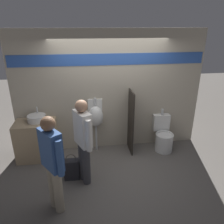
% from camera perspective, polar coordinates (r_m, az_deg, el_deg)
% --- Properties ---
extents(ground_plane, '(16.00, 16.00, 0.00)m').
position_cam_1_polar(ground_plane, '(4.94, 0.27, -12.10)').
color(ground_plane, '#5B5651').
extents(display_wall, '(4.20, 0.07, 2.70)m').
position_cam_1_polar(display_wall, '(4.89, -0.68, 5.28)').
color(display_wall, '#B2A893').
rests_on(display_wall, ground_plane).
extents(sink_counter, '(0.84, 0.55, 0.86)m').
position_cam_1_polar(sink_counter, '(5.04, -19.04, -6.97)').
color(sink_counter, tan).
rests_on(sink_counter, ground_plane).
extents(sink_basin, '(0.38, 0.38, 0.27)m').
position_cam_1_polar(sink_basin, '(4.87, -19.07, -1.53)').
color(sink_basin, white).
rests_on(sink_basin, sink_counter).
extents(cell_phone, '(0.07, 0.14, 0.01)m').
position_cam_1_polar(cell_phone, '(4.71, -16.91, -2.90)').
color(cell_phone, '#B7B7BC').
rests_on(cell_phone, sink_counter).
extents(divider_near_counter, '(0.03, 0.51, 1.44)m').
position_cam_1_polar(divider_near_counter, '(4.93, 4.92, -2.65)').
color(divider_near_counter, '#28231E').
rests_on(divider_near_counter, ground_plane).
extents(urinal_near_counter, '(0.33, 0.27, 1.26)m').
position_cam_1_polar(urinal_near_counter, '(4.89, -4.30, -1.17)').
color(urinal_near_counter, silver).
rests_on(urinal_near_counter, ground_plane).
extents(toilet, '(0.41, 0.58, 0.94)m').
position_cam_1_polar(toilet, '(5.27, 13.23, -6.32)').
color(toilet, white).
rests_on(toilet, ground_plane).
extents(person_in_vest, '(0.38, 0.48, 1.61)m').
position_cam_1_polar(person_in_vest, '(3.42, -15.30, -12.33)').
color(person_in_vest, gray).
rests_on(person_in_vest, ground_plane).
extents(person_with_lanyard, '(0.33, 0.52, 1.62)m').
position_cam_1_polar(person_with_lanyard, '(3.90, -7.54, -6.99)').
color(person_with_lanyard, '#3D3D42').
rests_on(person_with_lanyard, ground_plane).
extents(shopping_bag, '(0.29, 0.16, 0.54)m').
position_cam_1_polar(shopping_bag, '(4.36, -10.49, -14.48)').
color(shopping_bag, '#232328').
rests_on(shopping_bag, ground_plane).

